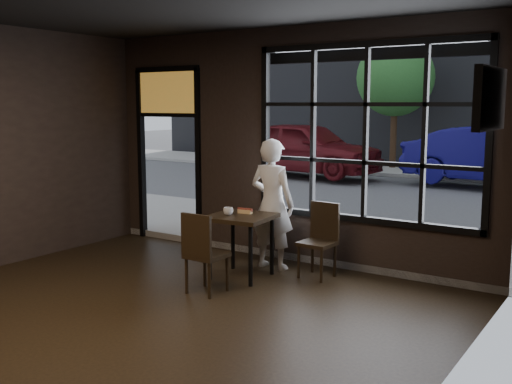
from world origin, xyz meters
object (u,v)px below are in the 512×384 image
Objects in this scene: chair_near at (207,252)px; navy_car at (496,157)px; man at (272,204)px; cafe_table at (241,246)px.

navy_car reaches higher than chair_near.
chair_near is 1.37m from man.
cafe_table is 0.46× the size of man.
man reaches higher than cafe_table.
man reaches higher than navy_car.
chair_near is at bearing 86.35° from man.
man is (0.07, 1.31, 0.39)m from chair_near.
navy_car is (0.94, 9.90, 0.45)m from cafe_table.
navy_car is (0.85, 9.31, -0.01)m from man.
man is 9.35m from navy_car.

